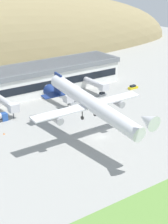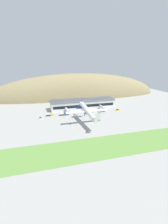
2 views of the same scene
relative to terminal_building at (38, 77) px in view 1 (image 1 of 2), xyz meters
The scene contains 10 objects.
ground_plane 51.22m from the terminal_building, 97.27° to the right, with size 360.69×360.69×0.00m, color #9E9E99.
terminal_building is the anchor object (origin of this frame).
jetway_0 27.01m from the terminal_building, 143.24° to the right, with size 3.38×14.25×5.43m.
jetway_1 17.87m from the terminal_building, 91.70° to the right, with size 3.38×17.29×5.43m.
jetway_2 24.80m from the terminal_building, 40.49° to the right, with size 3.38×14.12×5.43m.
cargo_airplane 52.89m from the terminal_building, 101.84° to the right, with size 37.91×50.49×10.30m.
service_car_0 22.14m from the terminal_building, 80.15° to the right, with size 4.05×2.07×1.69m.
service_car_1 41.27m from the terminal_building, 30.33° to the right, with size 4.55×1.74×1.67m.
service_car_2 28.03m from the terminal_building, 47.20° to the right, with size 3.71×1.77×1.58m.
traffic_cone_0 43.76m from the terminal_building, 134.07° to the right, with size 0.52×0.52×0.58m.
Camera 1 is at (-66.28, -83.60, 50.81)m, focal length 60.00 mm.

